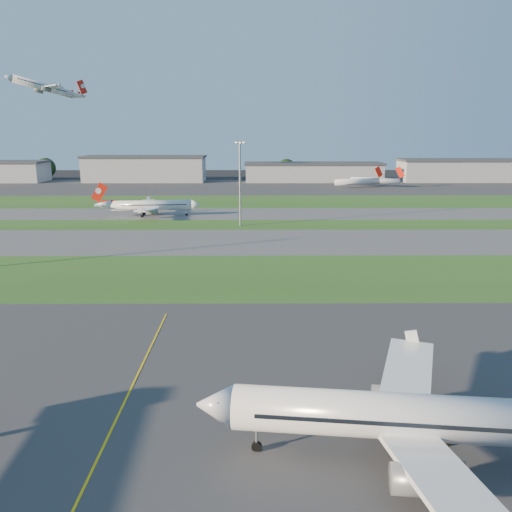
{
  "coord_description": "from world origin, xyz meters",
  "views": [
    {
      "loc": [
        18.8,
        -45.17,
        28.17
      ],
      "look_at": [
        19.4,
        40.49,
        7.0
      ],
      "focal_mm": 35.0,
      "sensor_mm": 36.0,
      "label": 1
    }
  ],
  "objects_px": {
    "airliner_taxiing": "(151,206)",
    "mini_jet_far": "(375,180)",
    "airliner_parked": "(417,418)",
    "mini_jet_near": "(358,181)",
    "light_mast_centre": "(240,178)"
  },
  "relations": [
    {
      "from": "mini_jet_near",
      "to": "mini_jet_far",
      "type": "xyz_separation_m",
      "value": [
        10.57,
        5.56,
        0.0
      ]
    },
    {
      "from": "airliner_taxiing",
      "to": "mini_jet_near",
      "type": "xyz_separation_m",
      "value": [
        90.8,
        92.39,
        -0.44
      ]
    },
    {
      "from": "mini_jet_near",
      "to": "mini_jet_far",
      "type": "relative_size",
      "value": 1.03
    },
    {
      "from": "airliner_parked",
      "to": "light_mast_centre",
      "type": "relative_size",
      "value": 1.51
    },
    {
      "from": "airliner_parked",
      "to": "mini_jet_far",
      "type": "xyz_separation_m",
      "value": [
        51.91,
        231.8,
        -0.98
      ]
    },
    {
      "from": "mini_jet_near",
      "to": "mini_jet_far",
      "type": "distance_m",
      "value": 11.94
    },
    {
      "from": "airliner_taxiing",
      "to": "mini_jet_near",
      "type": "relative_size",
      "value": 1.24
    },
    {
      "from": "mini_jet_far",
      "to": "airliner_taxiing",
      "type": "bearing_deg",
      "value": -111.56
    },
    {
      "from": "airliner_taxiing",
      "to": "mini_jet_far",
      "type": "distance_m",
      "value": 140.96
    },
    {
      "from": "airliner_parked",
      "to": "airliner_taxiing",
      "type": "xyz_separation_m",
      "value": [
        -49.46,
        133.85,
        -0.54
      ]
    },
    {
      "from": "light_mast_centre",
      "to": "airliner_taxiing",
      "type": "bearing_deg",
      "value": 148.97
    },
    {
      "from": "airliner_parked",
      "to": "mini_jet_far",
      "type": "distance_m",
      "value": 237.54
    },
    {
      "from": "airliner_parked",
      "to": "mini_jet_near",
      "type": "distance_m",
      "value": 229.99
    },
    {
      "from": "airliner_parked",
      "to": "light_mast_centre",
      "type": "distance_m",
      "value": 116.8
    },
    {
      "from": "light_mast_centre",
      "to": "mini_jet_far",
      "type": "bearing_deg",
      "value": 59.11
    }
  ]
}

